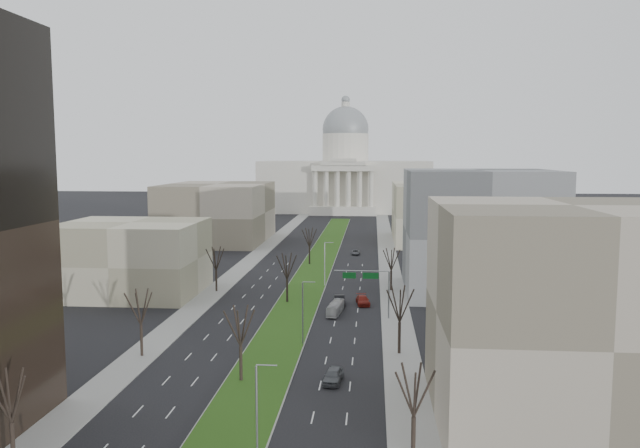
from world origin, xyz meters
The scene contains 28 objects.
ground centered at (0.00, 120.00, 0.00)m, with size 600.00×600.00×0.00m, color black.
median centered at (0.00, 118.99, 0.10)m, with size 8.00×222.03×0.20m.
sidewalk_left centered at (-17.50, 95.00, 0.07)m, with size 5.00×330.00×0.15m, color gray.
sidewalk_right centered at (17.50, 95.00, 0.07)m, with size 5.00×330.00×0.15m, color gray.
capitol centered at (0.00, 269.59, 16.31)m, with size 80.00×46.00×55.00m.
building_beige_left centered at (-33.00, 85.00, 7.00)m, with size 26.00×22.00×14.00m, color tan.
building_tan_right centered at (33.00, 32.00, 11.00)m, with size 26.00×24.00×22.00m, color gray.
building_grey_right centered at (34.00, 92.00, 12.00)m, with size 28.00×26.00×24.00m, color #5B5D60.
building_far_left centered at (-35.00, 160.00, 9.00)m, with size 30.00×40.00×18.00m, color gray.
building_far_right centered at (35.00, 165.00, 9.00)m, with size 30.00×40.00×18.00m, color tan.
tree_left_near centered at (-17.20, 18.00, 6.61)m, with size 5.10×5.10×9.18m.
tree_left_mid centered at (-17.20, 48.00, 7.00)m, with size 5.40×5.40×9.72m.
tree_left_far centered at (-17.20, 88.00, 6.84)m, with size 5.28×5.28×9.50m.
tree_right_near centered at (17.20, 22.00, 6.69)m, with size 5.16×5.16×9.29m.
tree_right_mid centered at (17.20, 52.00, 7.16)m, with size 5.52×5.52×9.94m.
tree_right_far centered at (17.20, 92.00, 6.53)m, with size 5.04×5.04×9.07m.
tree_median_a centered at (-2.00, 40.00, 7.00)m, with size 5.40×5.40×9.72m.
tree_median_b centered at (-2.00, 80.00, 7.00)m, with size 5.40×5.40×9.72m.
tree_median_c centered at (-2.00, 120.00, 7.00)m, with size 5.40×5.40×9.72m.
streetlamp_median_a centered at (3.76, 20.00, 4.81)m, with size 1.90×0.20×9.16m.
streetlamp_median_b centered at (3.76, 55.00, 4.81)m, with size 1.90×0.20×9.16m.
streetlamp_median_c centered at (3.76, 95.00, 4.81)m, with size 1.90×0.20×9.16m.
mast_arm_signs centered at (13.49, 70.03, 6.11)m, with size 9.12×0.24×8.09m.
car_grey_near centered at (8.96, 40.66, 0.84)m, with size 1.98×4.92×1.68m, color #53565B.
car_black centered at (7.64, 79.24, 0.84)m, with size 1.77×5.09×1.68m, color black.
car_red centered at (11.80, 79.76, 0.78)m, with size 2.20×5.41×1.57m, color maroon.
car_grey_far centered at (8.92, 136.59, 0.61)m, with size 2.03×4.40×1.22m, color #4F5157.
box_van centered at (7.28, 72.60, 1.05)m, with size 1.76×7.52×2.10m, color silver.
Camera 1 is at (13.49, -30.68, 26.85)m, focal length 35.00 mm.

